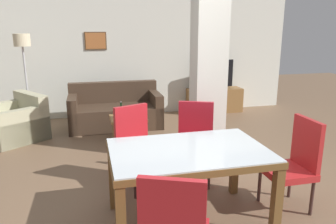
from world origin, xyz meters
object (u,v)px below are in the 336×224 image
(bottle, at_px, (121,112))
(tv_stand, at_px, (214,100))
(sofa, at_px, (115,112))
(dining_table, at_px, (188,165))
(coffee_table, at_px, (128,129))
(floor_lamp, at_px, (23,50))
(dining_chair_far_right, at_px, (195,139))
(dining_chair_far_left, at_px, (137,144))
(tv_screen, at_px, (215,75))
(dining_chair_head_right, at_px, (295,162))
(armchair, at_px, (16,124))

(bottle, bearing_deg, tv_stand, 36.36)
(bottle, bearing_deg, sofa, 90.81)
(sofa, relative_size, bottle, 5.98)
(dining_table, bearing_deg, coffee_table, 96.67)
(floor_lamp, bearing_deg, dining_chair_far_right, -49.13)
(dining_chair_far_left, relative_size, coffee_table, 1.67)
(tv_stand, distance_m, tv_screen, 0.58)
(dining_chair_far_left, bearing_deg, dining_chair_head_right, 127.31)
(armchair, bearing_deg, dining_chair_far_left, -176.35)
(dining_chair_head_right, bearing_deg, floor_lamp, 40.93)
(dining_chair_far_left, distance_m, dining_chair_far_right, 0.73)
(dining_table, bearing_deg, tv_screen, 65.17)
(dining_chair_head_right, height_order, tv_screen, tv_screen)
(tv_screen, height_order, floor_lamp, floor_lamp)
(dining_chair_far_right, bearing_deg, dining_chair_far_left, 22.67)
(dining_chair_far_right, relative_size, bottle, 3.39)
(dining_table, height_order, armchair, dining_table)
(dining_table, height_order, sofa, sofa)
(tv_screen, xyz_separation_m, floor_lamp, (-3.85, -0.39, 0.63))
(dining_chair_head_right, relative_size, dining_chair_far_right, 1.00)
(dining_chair_far_right, xyz_separation_m, floor_lamp, (-2.36, 2.72, 0.95))
(sofa, bearing_deg, dining_chair_far_left, 91.14)
(dining_chair_far_right, xyz_separation_m, tv_stand, (1.49, 3.11, -0.25))
(dining_table, height_order, dining_chair_far_right, dining_chair_far_right)
(dining_chair_head_right, bearing_deg, tv_screen, -9.92)
(dining_chair_far_left, height_order, floor_lamp, floor_lamp)
(sofa, relative_size, floor_lamp, 0.98)
(dining_chair_far_left, height_order, dining_chair_far_right, same)
(dining_chair_far_right, bearing_deg, coffee_table, -44.99)
(armchair, relative_size, bottle, 4.29)
(armchair, relative_size, coffee_table, 2.11)
(dining_chair_head_right, distance_m, tv_stand, 4.08)
(bottle, bearing_deg, dining_table, -80.34)
(bottle, distance_m, tv_stand, 2.82)
(tv_screen, distance_m, floor_lamp, 3.92)
(dining_chair_far_right, height_order, armchair, dining_chair_far_right)
(dining_table, relative_size, dining_chair_far_left, 1.52)
(coffee_table, xyz_separation_m, bottle, (-0.12, -0.08, 0.32))
(dining_chair_far_left, bearing_deg, armchair, -73.16)
(dining_chair_far_right, distance_m, tv_stand, 3.46)
(dining_chair_far_left, xyz_separation_m, coffee_table, (0.08, 1.53, -0.30))
(dining_chair_far_left, xyz_separation_m, bottle, (-0.04, 1.46, 0.03))
(bottle, xyz_separation_m, tv_stand, (2.26, 1.66, -0.28))
(dining_chair_far_left, xyz_separation_m, dining_chair_far_right, (0.73, 0.01, 0.00))
(dining_chair_head_right, distance_m, floor_lamp, 4.90)
(bottle, bearing_deg, armchair, 157.17)
(tv_stand, distance_m, floor_lamp, 4.05)
(sofa, bearing_deg, bottle, 90.81)
(tv_stand, bearing_deg, dining_chair_far_left, -125.49)
(dining_table, height_order, coffee_table, dining_table)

